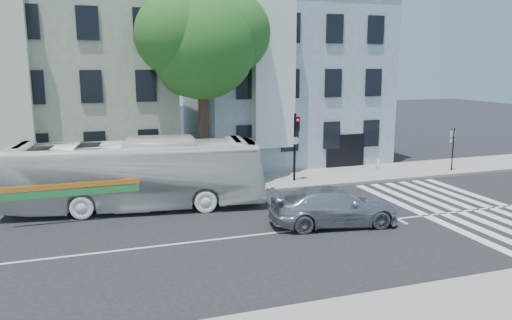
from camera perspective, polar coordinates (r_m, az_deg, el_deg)
name	(u,v)px	position (r m, az deg, el deg)	size (l,w,h in m)	color
ground	(254,235)	(19.66, -0.25, -8.60)	(120.00, 120.00, 0.00)	black
sidewalk_far	(207,186)	(27.03, -5.62, -3.00)	(80.00, 4.00, 0.15)	gray
building_left	(66,82)	(32.61, -20.90, 8.38)	(12.00, 10.00, 11.00)	gray
building_right	(281,79)	(35.03, 2.91, 9.22)	(12.00, 10.00, 11.00)	gray
street_tree	(202,39)	(26.99, -6.17, 13.58)	(7.30, 5.90, 11.10)	#2D2116
bus	(136,174)	(23.39, -13.58, -1.59)	(11.63, 2.72, 3.24)	silver
sedan	(334,206)	(20.93, 8.87, -5.27)	(5.35, 2.18, 1.55)	#A4A6AB
hedge	(144,191)	(24.75, -12.66, -3.52)	(8.50, 0.84, 0.70)	#1C561C
traffic_signal	(296,139)	(27.47, 4.54, 2.44)	(0.41, 0.52, 3.90)	black
fire_hydrant	(378,165)	(31.40, 13.77, -0.50)	(0.39, 0.25, 0.68)	silver
far_sign_pole	(453,144)	(32.48, 21.57, 1.74)	(0.46, 0.22, 2.60)	black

